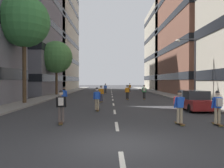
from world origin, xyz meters
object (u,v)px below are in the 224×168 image
Objects in this scene: parked_car_near at (194,101)px; skater_7 at (218,106)px; skater_5 at (61,105)px; skater_6 at (101,93)px; skater_0 at (144,91)px; skater_1 at (105,88)px; skater_4 at (180,106)px; street_tree_near at (56,57)px; street_tree_mid at (24,22)px; skater_9 at (97,98)px; skater_8 at (127,91)px; skater_2 at (64,96)px; skater_3 at (130,87)px; streetlamp_right at (192,63)px.

parked_car_near is 2.47× the size of skater_7.
skater_6 is (1.64, 11.46, -0.03)m from skater_5.
skater_0 is 13.56m from skater_1.
skater_4 is (4.42, -28.02, 0.00)m from skater_1.
street_tree_mid is (0.00, -12.64, 2.06)m from street_tree_near.
skater_9 is (-6.46, 5.49, -0.03)m from skater_7.
parked_car_near is 23.15m from street_tree_near.
skater_6 is 1.00× the size of skater_8.
skater_4 reaches higher than parked_car_near.
street_tree_near reaches higher than skater_2.
skater_8 is (-1.90, -17.45, 0.00)m from skater_3.
streetlamp_right is at bearing -46.56° from skater_0.
street_tree_near is 15.29m from skater_0.
skater_7 is 1.00× the size of skater_8.
skater_4 is at bearing -90.70° from skater_3.
skater_0 is at bearing 42.63° from skater_2.
skater_8 is at bearing -36.27° from street_tree_near.
skater_5 is 1.00× the size of skater_8.
street_tree_near is 19.48m from skater_9.
skater_1 is 1.00× the size of skater_6.
skater_7 is at bearing -36.46° from street_tree_mid.
skater_5 and skater_8 have the same top height.
skater_1 is 1.00× the size of skater_8.
street_tree_mid is at bearing -166.94° from skater_6.
skater_0 and skater_2 have the same top height.
street_tree_mid is 5.84× the size of skater_4.
skater_3 reaches higher than parked_car_near.
skater_0 is 1.00× the size of skater_2.
skater_3 is at bearing 95.45° from parked_car_near.
streetlamp_right is 3.65× the size of skater_6.
skater_2 is (-8.24, -7.59, -0.03)m from skater_0.
skater_9 is at bearing -90.51° from skater_6.
skater_1 is at bearing 89.59° from skater_9.
skater_1 and skater_2 have the same top height.
street_tree_near is at bearing 121.15° from skater_7.
street_tree_mid reaches higher than streetlamp_right.
skater_1 is at bearing 98.96° from skater_4.
skater_7 is (13.80, -10.20, -6.99)m from street_tree_mid.
skater_1 is at bearing 86.39° from skater_5.
skater_3 is (4.82, 4.42, 0.00)m from skater_1.
skater_8 is at bearing 147.77° from streetlamp_right.
skater_4 is at bearing -39.98° from street_tree_mid.
streetlamp_right is at bearing 66.51° from skater_4.
skater_6 is (3.10, 3.87, 0.00)m from skater_2.
streetlamp_right is (1.84, 5.33, 3.44)m from parked_car_near.
street_tree_mid is at bearing 140.02° from skater_4.
skater_0 and skater_1 have the same top height.
street_tree_mid is at bearing -118.77° from skater_3.
skater_1 is at bearing 108.26° from parked_car_near.
skater_6 is at bearing 89.49° from skater_9.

